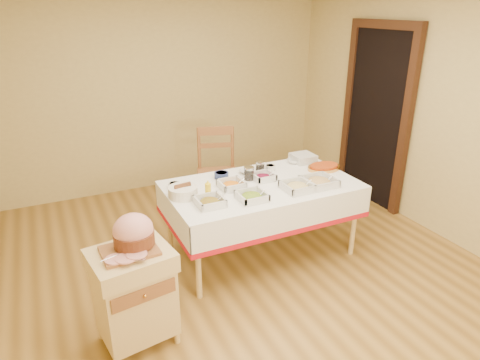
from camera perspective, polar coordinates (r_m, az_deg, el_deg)
name	(u,v)px	position (r m, az deg, el deg)	size (l,w,h in m)	color
room_shell	(248,143)	(3.54, 1.08, 5.00)	(5.00, 5.00, 5.00)	olive
doorway	(376,114)	(5.55, 17.72, 8.35)	(0.09, 1.10, 2.20)	black
dining_table	(261,199)	(4.18, 2.87, -2.57)	(1.82, 1.02, 0.76)	#DCBC79
butcher_cart	(134,292)	(3.27, -13.93, -14.29)	(0.61, 0.53, 0.77)	#DCBC79
dining_chair	(217,172)	(5.04, -3.02, 1.14)	(0.57, 0.56, 1.04)	brown
ham_on_board	(133,235)	(3.07, -14.09, -7.08)	(0.40, 0.38, 0.26)	brown
serving_dish_a	(210,202)	(3.67, -4.04, -2.90)	(0.24, 0.23, 0.10)	silver
serving_dish_b	(252,196)	(3.77, 1.59, -2.18)	(0.24, 0.24, 0.10)	silver
serving_dish_c	(298,187)	(3.99, 7.69, -0.87)	(0.27, 0.27, 0.11)	silver
serving_dish_d	(319,182)	(4.13, 10.49, -0.21)	(0.29, 0.29, 0.11)	silver
serving_dish_e	(231,185)	(4.00, -1.15, -0.64)	(0.24, 0.22, 0.11)	silver
serving_dish_f	(263,177)	(4.20, 3.14, 0.45)	(0.21, 0.20, 0.10)	silver
small_bowl_left	(174,185)	(4.05, -8.77, -0.68)	(0.11, 0.11, 0.05)	silver
small_bowl_mid	(221,175)	(4.24, -2.49, 0.68)	(0.14, 0.14, 0.06)	navy
small_bowl_right	(270,167)	(4.45, 4.05, 1.70)	(0.10, 0.10, 0.05)	silver
bowl_white_imported	(246,172)	(4.36, 0.87, 1.11)	(0.14, 0.14, 0.03)	silver
bowl_small_imported	(294,161)	(4.68, 7.24, 2.54)	(0.15, 0.15, 0.05)	silver
preserve_jar_left	(249,174)	(4.19, 1.20, 0.81)	(0.10, 0.10, 0.13)	silver
preserve_jar_right	(260,168)	(4.37, 2.70, 1.66)	(0.10, 0.10, 0.12)	silver
mustard_bottle	(208,190)	(3.80, -4.29, -1.32)	(0.05, 0.05, 0.17)	yellow
bread_basket	(183,192)	(3.85, -7.61, -1.55)	(0.26, 0.26, 0.12)	white
plate_stack	(303,158)	(4.73, 8.40, 2.92)	(0.23, 0.23, 0.08)	silver
brass_platter	(324,167)	(4.55, 11.13, 1.70)	(0.37, 0.26, 0.05)	gold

